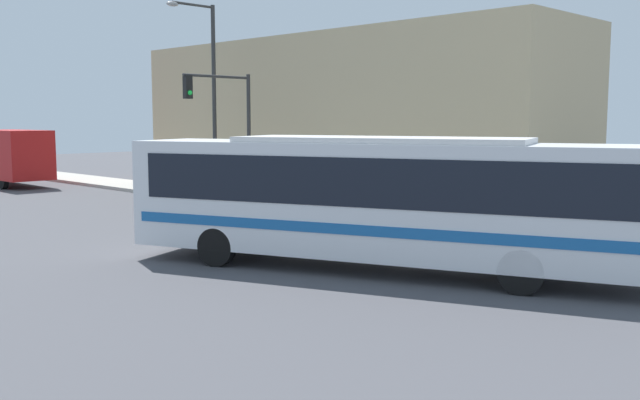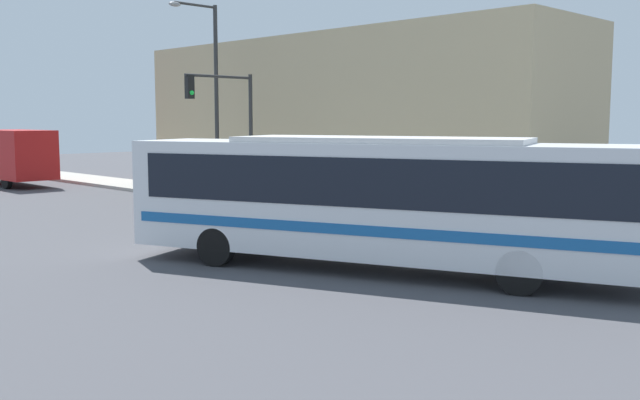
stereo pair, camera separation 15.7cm
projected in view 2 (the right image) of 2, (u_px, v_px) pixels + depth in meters
ground_plane at (413, 267)px, 17.36m from camera, size 120.00×120.00×0.00m
sidewalk at (167, 190)px, 35.57m from camera, size 2.82×70.00×0.16m
building_facade at (343, 119)px, 32.67m from camera, size 6.00×22.09×7.21m
city_bus at (380, 194)px, 16.81m from camera, size 6.84×12.47×3.18m
delivery_truck at (12, 155)px, 38.49m from camera, size 2.29×7.11×3.01m
fire_hydrant at (367, 207)px, 25.08m from camera, size 0.20×0.27×0.67m
traffic_light_pole at (229, 115)px, 28.66m from camera, size 3.28×0.35×5.25m
parking_meter at (283, 183)px, 28.16m from camera, size 0.14×0.14×1.32m
street_lamp at (211, 86)px, 30.92m from camera, size 2.42×0.28×8.31m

